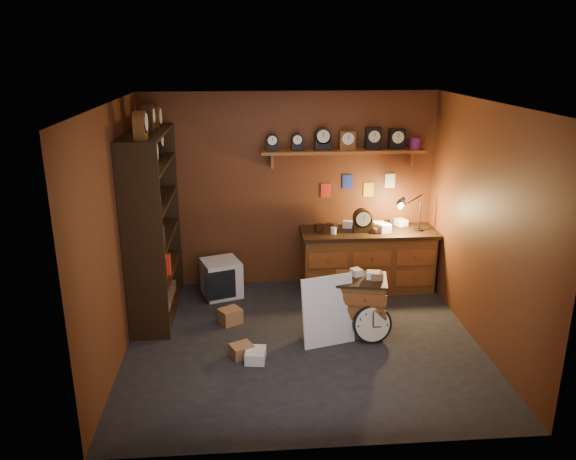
% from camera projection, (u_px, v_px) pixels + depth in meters
% --- Properties ---
extents(floor, '(4.00, 4.00, 0.00)m').
position_uv_depth(floor, '(303.00, 342.00, 6.47)').
color(floor, black).
rests_on(floor, ground).
extents(room_shell, '(4.02, 3.62, 2.71)m').
position_uv_depth(room_shell, '(307.00, 195.00, 6.04)').
color(room_shell, '#592C15').
rests_on(room_shell, ground).
extents(shelving_unit, '(0.47, 1.60, 2.58)m').
position_uv_depth(shelving_unit, '(150.00, 218.00, 6.87)').
color(shelving_unit, black).
rests_on(shelving_unit, ground).
extents(workbench, '(1.85, 0.66, 1.36)m').
position_uv_depth(workbench, '(367.00, 256.00, 7.80)').
color(workbench, brown).
rests_on(workbench, ground).
extents(low_cabinet, '(0.68, 0.61, 0.77)m').
position_uv_depth(low_cabinet, '(360.00, 302.00, 6.62)').
color(low_cabinet, brown).
rests_on(low_cabinet, ground).
extents(big_round_clock, '(0.45, 0.16, 0.45)m').
position_uv_depth(big_round_clock, '(372.00, 324.00, 6.43)').
color(big_round_clock, black).
rests_on(big_round_clock, ground).
extents(white_panel, '(0.64, 0.32, 0.82)m').
position_uv_depth(white_panel, '(327.00, 342.00, 6.47)').
color(white_panel, silver).
rests_on(white_panel, ground).
extents(mini_fridge, '(0.61, 0.63, 0.50)m').
position_uv_depth(mini_fridge, '(221.00, 278.00, 7.64)').
color(mini_fridge, silver).
rests_on(mini_fridge, ground).
extents(floor_box_a, '(0.29, 0.27, 0.14)m').
position_uv_depth(floor_box_a, '(242.00, 350.00, 6.15)').
color(floor_box_a, '#946540').
rests_on(floor_box_a, ground).
extents(floor_box_b, '(0.24, 0.28, 0.13)m').
position_uv_depth(floor_box_b, '(256.00, 355.00, 6.07)').
color(floor_box_b, white).
rests_on(floor_box_b, ground).
extents(floor_box_c, '(0.32, 0.31, 0.19)m').
position_uv_depth(floor_box_c, '(230.00, 316.00, 6.90)').
color(floor_box_c, '#946540').
rests_on(floor_box_c, ground).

